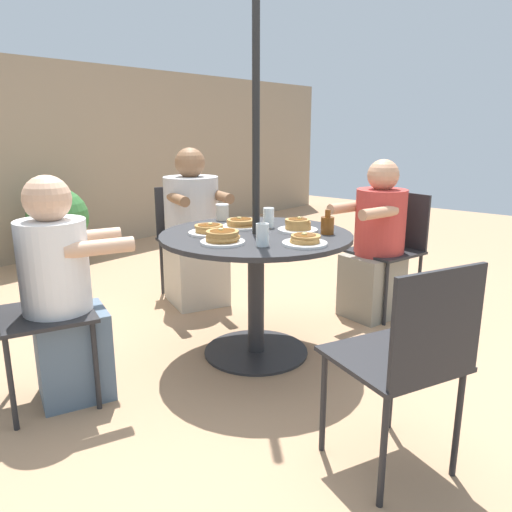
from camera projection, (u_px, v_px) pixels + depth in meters
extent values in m
plane|color=tan|center=(256.00, 352.00, 2.91)|extent=(12.00, 12.00, 0.00)
cube|color=gray|center=(1.00, 163.00, 4.58)|extent=(10.00, 0.06, 1.91)
cylinder|color=#28282B|center=(256.00, 351.00, 2.91)|extent=(0.60, 0.60, 0.01)
cylinder|color=#28282B|center=(256.00, 297.00, 2.82)|extent=(0.09, 0.09, 0.68)
cylinder|color=#28282B|center=(256.00, 236.00, 2.74)|extent=(1.06, 1.06, 0.03)
cylinder|color=black|center=(256.00, 157.00, 2.63)|extent=(0.04, 0.04, 2.24)
cylinder|color=#232326|center=(82.00, 338.00, 2.57)|extent=(0.02, 0.02, 0.43)
cylinder|color=#232326|center=(96.00, 366.00, 2.27)|extent=(0.02, 0.02, 0.43)
cylinder|color=#232326|center=(6.00, 353.00, 2.41)|extent=(0.02, 0.02, 0.43)
cylinder|color=#232326|center=(11.00, 384.00, 2.11)|extent=(0.02, 0.02, 0.43)
cube|color=#232326|center=(45.00, 314.00, 2.29)|extent=(0.54, 0.54, 0.02)
cube|color=slate|center=(74.00, 354.00, 2.39)|extent=(0.41, 0.39, 0.43)
cylinder|color=white|center=(54.00, 268.00, 2.26)|extent=(0.31, 0.31, 0.44)
sphere|color=#DBA884|center=(47.00, 199.00, 2.18)|extent=(0.21, 0.21, 0.21)
cylinder|color=#DBA884|center=(89.00, 237.00, 2.43)|extent=(0.31, 0.18, 0.07)
cylinder|color=#DBA884|center=(99.00, 247.00, 2.21)|extent=(0.31, 0.18, 0.07)
cylinder|color=#232326|center=(323.00, 402.00, 1.98)|extent=(0.02, 0.02, 0.43)
cylinder|color=#232326|center=(391.00, 382.00, 2.13)|extent=(0.02, 0.02, 0.43)
cylinder|color=#232326|center=(383.00, 451.00, 1.67)|extent=(0.02, 0.02, 0.43)
cylinder|color=#232326|center=(458.00, 424.00, 1.83)|extent=(0.02, 0.02, 0.43)
cube|color=#232326|center=(392.00, 358.00, 1.85)|extent=(0.54, 0.54, 0.02)
cube|color=#232326|center=(438.00, 326.00, 1.63)|extent=(0.37, 0.17, 0.38)
cylinder|color=#232326|center=(386.00, 294.00, 3.26)|extent=(0.02, 0.02, 0.43)
cylinder|color=#232326|center=(346.00, 281.00, 3.53)|extent=(0.02, 0.02, 0.43)
cylinder|color=#232326|center=(419.00, 284.00, 3.46)|extent=(0.02, 0.02, 0.43)
cylinder|color=#232326|center=(379.00, 273.00, 3.73)|extent=(0.02, 0.02, 0.43)
cube|color=#232326|center=(384.00, 252.00, 3.44)|extent=(0.50, 0.50, 0.02)
cube|color=#232326|center=(404.00, 220.00, 3.50)|extent=(0.11, 0.39, 0.38)
cube|color=gray|center=(372.00, 286.00, 3.43)|extent=(0.42, 0.39, 0.43)
cylinder|color=#B73833|center=(380.00, 222.00, 3.35)|extent=(0.34, 0.34, 0.44)
sphere|color=tan|center=(383.00, 175.00, 3.27)|extent=(0.21, 0.21, 0.21)
cylinder|color=tan|center=(379.00, 213.00, 3.11)|extent=(0.32, 0.14, 0.07)
cylinder|color=tan|center=(347.00, 207.00, 3.32)|extent=(0.32, 0.14, 0.07)
cylinder|color=#232326|center=(221.00, 273.00, 3.73)|extent=(0.02, 0.02, 0.43)
cylinder|color=#232326|center=(176.00, 279.00, 3.58)|extent=(0.02, 0.02, 0.43)
cylinder|color=#232326|center=(204.00, 262.00, 4.04)|extent=(0.02, 0.02, 0.43)
cylinder|color=#232326|center=(162.00, 267.00, 3.88)|extent=(0.02, 0.02, 0.43)
cube|color=#232326|center=(190.00, 241.00, 3.75)|extent=(0.54, 0.54, 0.02)
cube|color=#232326|center=(180.00, 211.00, 3.87)|extent=(0.37, 0.17, 0.38)
cube|color=beige|center=(196.00, 274.00, 3.71)|extent=(0.51, 0.53, 0.43)
cylinder|color=#B2B2B2|center=(192.00, 211.00, 3.64)|extent=(0.40, 0.40, 0.50)
sphere|color=brown|center=(190.00, 163.00, 3.56)|extent=(0.22, 0.22, 0.22)
cylinder|color=brown|center=(222.00, 196.00, 3.52)|extent=(0.18, 0.30, 0.07)
cylinder|color=brown|center=(178.00, 199.00, 3.38)|extent=(0.18, 0.30, 0.07)
cylinder|color=white|center=(298.00, 230.00, 2.79)|extent=(0.22, 0.22, 0.01)
cylinder|color=#AD7A3D|center=(298.00, 228.00, 2.78)|extent=(0.15, 0.15, 0.01)
cylinder|color=#AD7A3D|center=(298.00, 225.00, 2.78)|extent=(0.14, 0.14, 0.01)
cylinder|color=#AD7A3D|center=(298.00, 223.00, 2.78)|extent=(0.14, 0.14, 0.01)
cylinder|color=#AD7A3D|center=(297.00, 221.00, 2.77)|extent=(0.14, 0.14, 0.01)
ellipsoid|color=brown|center=(298.00, 219.00, 2.77)|extent=(0.11, 0.10, 0.00)
cube|color=#F4E084|center=(299.00, 218.00, 2.77)|extent=(0.02, 0.02, 0.01)
cylinder|color=white|center=(241.00, 227.00, 2.88)|extent=(0.22, 0.22, 0.01)
cylinder|color=#AD7A3D|center=(242.00, 225.00, 2.88)|extent=(0.17, 0.17, 0.01)
cylinder|color=#AD7A3D|center=(240.00, 223.00, 2.88)|extent=(0.16, 0.16, 0.01)
cylinder|color=#AD7A3D|center=(241.00, 221.00, 2.88)|extent=(0.17, 0.17, 0.01)
cylinder|color=#AD7A3D|center=(241.00, 220.00, 2.87)|extent=(0.17, 0.17, 0.01)
ellipsoid|color=brown|center=(241.00, 219.00, 2.87)|extent=(0.13, 0.12, 0.00)
cube|color=#F4E084|center=(239.00, 218.00, 2.87)|extent=(0.03, 0.03, 0.01)
cylinder|color=white|center=(305.00, 244.00, 2.46)|extent=(0.22, 0.22, 0.01)
cylinder|color=#AD7A3D|center=(305.00, 241.00, 2.46)|extent=(0.15, 0.15, 0.01)
cylinder|color=#AD7A3D|center=(305.00, 239.00, 2.45)|extent=(0.14, 0.14, 0.01)
cylinder|color=#AD7A3D|center=(306.00, 236.00, 2.46)|extent=(0.15, 0.15, 0.01)
ellipsoid|color=brown|center=(305.00, 235.00, 2.45)|extent=(0.12, 0.11, 0.00)
cube|color=#F4E084|center=(304.00, 234.00, 2.44)|extent=(0.02, 0.02, 0.01)
cylinder|color=white|center=(223.00, 242.00, 2.49)|extent=(0.22, 0.22, 0.01)
cylinder|color=#AD7A3D|center=(222.00, 239.00, 2.49)|extent=(0.16, 0.16, 0.01)
cylinder|color=#AD7A3D|center=(223.00, 237.00, 2.48)|extent=(0.17, 0.17, 0.01)
cylinder|color=#AD7A3D|center=(222.00, 235.00, 2.48)|extent=(0.16, 0.16, 0.01)
cylinder|color=#AD7A3D|center=(222.00, 232.00, 2.48)|extent=(0.16, 0.16, 0.01)
ellipsoid|color=brown|center=(223.00, 231.00, 2.48)|extent=(0.13, 0.12, 0.00)
cube|color=#F4E084|center=(221.00, 229.00, 2.48)|extent=(0.03, 0.03, 0.01)
cylinder|color=white|center=(209.00, 233.00, 2.71)|extent=(0.22, 0.22, 0.01)
cylinder|color=#AD7A3D|center=(210.00, 231.00, 2.71)|extent=(0.15, 0.15, 0.01)
cylinder|color=#AD7A3D|center=(209.00, 229.00, 2.70)|extent=(0.15, 0.15, 0.01)
cylinder|color=#AD7A3D|center=(209.00, 226.00, 2.70)|extent=(0.15, 0.15, 0.01)
ellipsoid|color=brown|center=(209.00, 225.00, 2.70)|extent=(0.12, 0.11, 0.00)
cube|color=#F4E084|center=(210.00, 224.00, 2.69)|extent=(0.03, 0.03, 0.01)
cylinder|color=brown|center=(327.00, 225.00, 2.71)|extent=(0.07, 0.07, 0.09)
cylinder|color=brown|center=(328.00, 213.00, 2.69)|extent=(0.03, 0.03, 0.04)
torus|color=brown|center=(331.00, 222.00, 2.73)|extent=(0.05, 0.01, 0.05)
cylinder|color=beige|center=(222.00, 213.00, 3.12)|extent=(0.08, 0.08, 0.09)
cylinder|color=white|center=(222.00, 205.00, 3.11)|extent=(0.08, 0.08, 0.01)
cylinder|color=silver|center=(269.00, 218.00, 2.88)|extent=(0.06, 0.06, 0.11)
cylinder|color=silver|center=(262.00, 235.00, 2.43)|extent=(0.06, 0.06, 0.11)
cylinder|color=#3D3D3F|center=(62.00, 255.00, 4.67)|extent=(0.38, 0.38, 0.24)
sphere|color=#387538|center=(58.00, 218.00, 4.58)|extent=(0.55, 0.55, 0.55)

